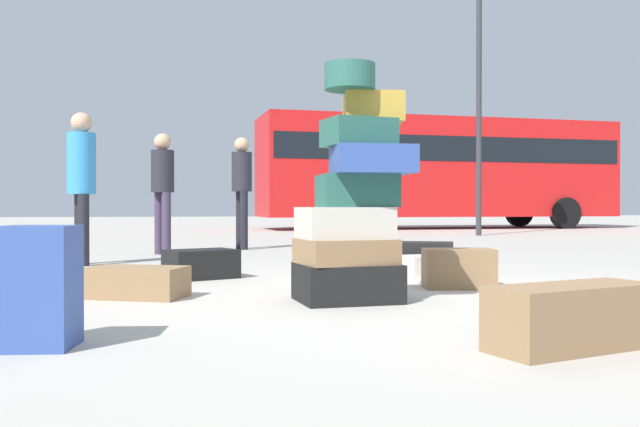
% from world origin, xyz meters
% --- Properties ---
extents(ground_plane, '(80.00, 80.00, 0.00)m').
position_xyz_m(ground_plane, '(0.00, 0.00, 0.00)').
color(ground_plane, '#ADA89E').
extents(suitcase_tower, '(0.78, 0.66, 1.58)m').
position_xyz_m(suitcase_tower, '(-0.28, -0.17, 0.63)').
color(suitcase_tower, black).
rests_on(suitcase_tower, ground).
extents(suitcase_navy_behind_tower, '(0.35, 0.33, 0.54)m').
position_xyz_m(suitcase_navy_behind_tower, '(-2.04, -1.31, 0.27)').
color(suitcase_navy_behind_tower, '#334F99').
rests_on(suitcase_navy_behind_tower, ground).
extents(suitcase_brown_upright_blue, '(0.85, 0.49, 0.28)m').
position_xyz_m(suitcase_brown_upright_blue, '(0.27, -1.84, 0.14)').
color(suitcase_brown_upright_blue, olive).
rests_on(suitcase_brown_upright_blue, ground).
extents(suitcase_brown_foreground_near, '(0.59, 0.41, 0.30)m').
position_xyz_m(suitcase_brown_foreground_near, '(0.71, 0.36, 0.15)').
color(suitcase_brown_foreground_near, olive).
rests_on(suitcase_brown_foreground_near, ground).
extents(suitcase_black_foreground_far, '(0.69, 0.58, 0.25)m').
position_xyz_m(suitcase_black_foreground_far, '(-1.21, 1.49, 0.13)').
color(suitcase_black_foreground_far, black).
rests_on(suitcase_black_foreground_far, ground).
extents(suitcase_cream_left_side, '(0.63, 0.40, 0.19)m').
position_xyz_m(suitcase_cream_left_side, '(0.90, 1.27, 0.09)').
color(suitcase_cream_left_side, beige).
rests_on(suitcase_cream_left_side, ground).
extents(suitcase_black_white_trunk, '(0.81, 0.66, 0.28)m').
position_xyz_m(suitcase_black_white_trunk, '(0.92, 1.82, 0.14)').
color(suitcase_black_white_trunk, black).
rests_on(suitcase_black_white_trunk, ground).
extents(suitcase_brown_right_side, '(0.74, 0.60, 0.21)m').
position_xyz_m(suitcase_brown_right_side, '(-1.69, 0.31, 0.11)').
color(suitcase_brown_right_side, olive).
rests_on(suitcase_brown_right_side, ground).
extents(person_bearded_onlooker, '(0.30, 0.33, 1.64)m').
position_xyz_m(person_bearded_onlooker, '(-2.41, 3.15, 0.98)').
color(person_bearded_onlooker, black).
rests_on(person_bearded_onlooker, ground).
extents(person_tourist_with_camera, '(0.30, 0.32, 1.59)m').
position_xyz_m(person_tourist_with_camera, '(-1.57, 4.59, 0.95)').
color(person_tourist_with_camera, '#3F334C').
rests_on(person_tourist_with_camera, ground).
extents(person_passerby_in_red, '(0.30, 0.34, 1.66)m').
position_xyz_m(person_passerby_in_red, '(-0.44, 5.51, 0.99)').
color(person_passerby_in_red, black).
rests_on(person_passerby_in_red, ground).
extents(parked_bus, '(10.59, 3.01, 3.15)m').
position_xyz_m(parked_bus, '(6.21, 14.15, 1.83)').
color(parked_bus, red).
rests_on(parked_bus, ground).
extents(lamp_post, '(0.36, 0.36, 6.63)m').
position_xyz_m(lamp_post, '(5.15, 9.25, 4.28)').
color(lamp_post, '#333338').
rests_on(lamp_post, ground).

